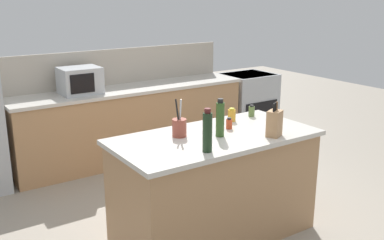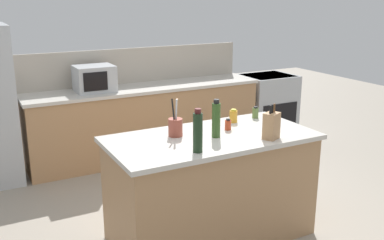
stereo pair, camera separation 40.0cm
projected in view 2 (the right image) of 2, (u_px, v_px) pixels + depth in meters
The scene contains 13 objects.
ground_plane at pixel (210, 235), 4.03m from camera, with size 14.00×14.00×0.00m, color gray.
back_counter_run at pixel (146, 121), 5.90m from camera, with size 3.10×0.66×0.94m.
wall_backsplash at pixel (136, 65), 5.98m from camera, with size 3.06×0.03×0.46m, color #B2A899.
kitchen_island at pixel (211, 187), 3.90m from camera, with size 1.76×0.87×0.94m.
range_oven at pixel (267, 105), 6.79m from camera, with size 0.76×0.65×0.92m.
microwave at pixel (94, 79), 5.43m from camera, with size 0.46×0.39×0.32m.
knife_block at pixel (271, 126), 3.66m from camera, with size 0.16×0.15×0.29m.
utensil_crock at pixel (175, 127), 3.74m from camera, with size 0.12×0.12×0.32m.
olive_oil_bottle at pixel (216, 119), 3.70m from camera, with size 0.07×0.07×0.32m.
wine_bottle at pixel (198, 132), 3.34m from camera, with size 0.07×0.07×0.34m.
spice_jar_oregano at pixel (255, 113), 4.29m from camera, with size 0.06×0.06×0.11m.
honey_jar at pixel (233, 116), 4.15m from camera, with size 0.07×0.07×0.13m.
spice_jar_paprika at pixel (228, 125), 3.92m from camera, with size 0.06×0.06×0.10m.
Camera 2 is at (-1.83, -3.09, 2.09)m, focal length 42.00 mm.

